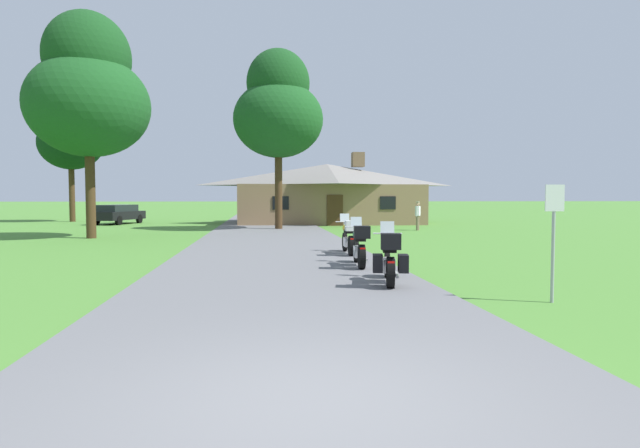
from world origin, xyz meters
name	(u,v)px	position (x,y,z in m)	size (l,w,h in m)	color
ground_plane	(271,238)	(0.00, 20.00, 0.00)	(500.00, 500.00, 0.00)	#4C8433
asphalt_driveway	(272,241)	(0.00, 18.00, 0.03)	(6.40, 80.00, 0.06)	slate
motorcycle_yellow_nearest_to_camera	(389,258)	(2.27, 6.17, 0.61)	(0.98, 2.07, 1.30)	black
motorcycle_green_second_in_row	(359,245)	(2.19, 9.10, 0.62)	(0.67, 2.08, 1.30)	black
motorcycle_yellow_farthest_in_row	(349,237)	(2.41, 12.13, 0.62)	(0.66, 2.08, 1.30)	black
stone_lodge	(327,193)	(4.53, 34.33, 2.29)	(13.94, 8.80, 5.36)	#896B4C
bystander_white_shirt_near_lodge	(418,214)	(8.65, 24.74, 0.95)	(0.38, 0.47, 1.69)	#75664C
metal_signpost_roadside	(554,228)	(4.80, 4.20, 1.35)	(0.36, 0.06, 2.14)	#9EA0A5
tree_by_lodge_front	(278,109)	(0.58, 26.24, 7.14)	(5.30, 5.30, 10.64)	#422D19
tree_left_far	(71,136)	(-15.44, 38.52, 6.78)	(4.88, 4.88, 10.00)	#422D19
tree_left_near	(88,92)	(-8.42, 20.75, 6.84)	(5.58, 5.58, 10.51)	#422D19
parked_black_suv_far_left	(118,213)	(-10.80, 34.28, 0.78)	(3.01, 4.93, 1.40)	black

